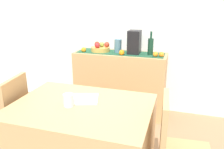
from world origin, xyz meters
TOP-DOWN VIEW (x-y plane):
  - room_wall_rear at (0.00, 1.18)m, footprint 6.40×0.06m
  - sideboard_console at (-0.11, 0.92)m, footprint 1.27×0.42m
  - table_runner at (-0.11, 0.92)m, footprint 1.19×0.32m
  - fruit_bowl at (-0.40, 0.92)m, footprint 0.26×0.26m
  - apple_right at (-0.45, 0.93)m, footprint 0.07×0.07m
  - apple_center at (-0.31, 0.94)m, footprint 0.07×0.07m
  - apple_rear at (-0.39, 0.95)m, footprint 0.07×0.07m
  - apple_left at (-0.42, 0.85)m, footprint 0.07×0.07m
  - wine_bottle at (0.30, 0.92)m, footprint 0.07×0.07m
  - coffee_maker at (0.08, 0.92)m, footprint 0.16×0.18m
  - ceramic_vase at (-0.14, 0.92)m, footprint 0.10×0.10m
  - orange_loose_end at (-0.61, 0.82)m, footprint 0.07×0.07m
  - orange_loose_mid at (0.38, 0.83)m, footprint 0.07×0.07m
  - orange_loose_far at (-0.06, 0.79)m, footprint 0.07×0.07m
  - orange_loose_near_bowl at (0.45, 0.84)m, footprint 0.07×0.07m
  - dining_table at (-0.08, -0.46)m, footprint 1.17×0.85m
  - open_book at (-0.11, -0.36)m, footprint 0.33×0.28m
  - coffee_cup at (-0.17, -0.50)m, footprint 0.09×0.09m
  - chair_near_window at (-0.92, -0.46)m, footprint 0.45×0.45m

SIDE VIEW (x-z plane):
  - chair_near_window at x=-0.92m, z-range -0.18..0.72m
  - dining_table at x=-0.08m, z-range 0.00..0.74m
  - sideboard_console at x=-0.11m, z-range 0.00..0.88m
  - open_book at x=-0.11m, z-range 0.74..0.76m
  - coffee_cup at x=-0.17m, z-range 0.74..0.84m
  - table_runner at x=-0.11m, z-range 0.88..0.89m
  - orange_loose_near_bowl at x=0.45m, z-range 0.88..0.95m
  - orange_loose_mid at x=0.38m, z-range 0.88..0.95m
  - orange_loose_end at x=-0.61m, z-range 0.88..0.95m
  - fruit_bowl at x=-0.40m, z-range 0.89..0.95m
  - orange_loose_far at x=-0.06m, z-range 0.88..0.96m
  - ceramic_vase at x=-0.14m, z-range 0.88..1.07m
  - apple_rear at x=-0.39m, z-range 0.95..1.02m
  - apple_left at x=-0.42m, z-range 0.95..1.02m
  - apple_center at x=-0.31m, z-range 0.95..1.02m
  - apple_right at x=-0.45m, z-range 0.95..1.02m
  - wine_bottle at x=0.30m, z-range 0.85..1.16m
  - coffee_maker at x=0.08m, z-range 0.88..1.20m
  - room_wall_rear at x=0.00m, z-range 0.00..2.70m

